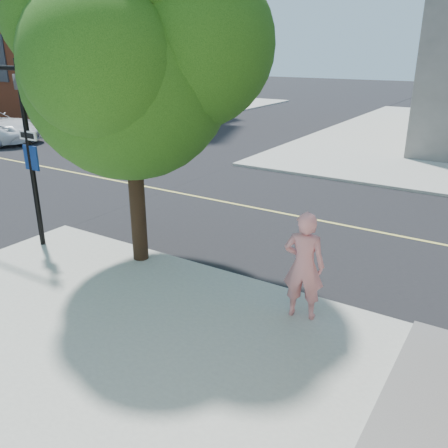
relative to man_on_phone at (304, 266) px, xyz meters
The scene contains 6 objects.
ground 6.67m from the man_on_phone, behind, with size 140.00×140.00×0.00m, color black.
road_ew 8.49m from the man_on_phone, 140.75° to the left, with size 140.00×9.00×0.01m, color black.
sidewalk_nw 37.03m from the man_on_phone, 142.90° to the left, with size 26.00×25.00×0.12m, color #A8A89D.
church 33.08m from the man_on_phone, 144.63° to the left, with size 15.20×12.00×14.40m.
man_on_phone is the anchor object (origin of this frame).
street_tree 5.50m from the man_on_phone, behind, with size 5.43×4.94×7.21m.
Camera 1 is at (9.41, -8.04, 4.80)m, focal length 37.83 mm.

